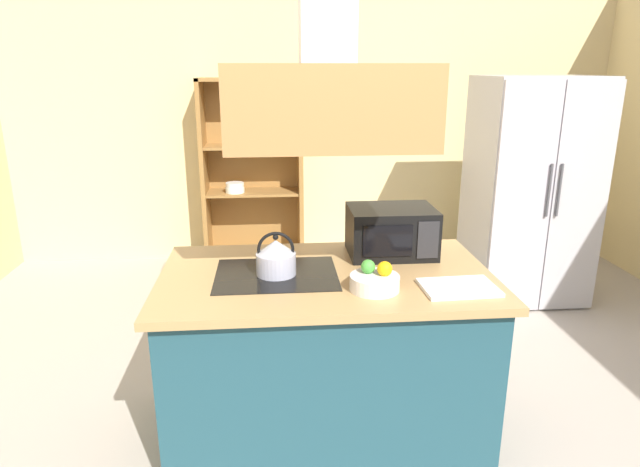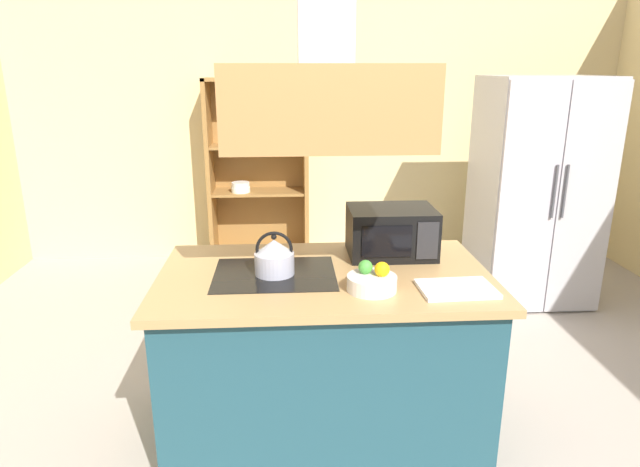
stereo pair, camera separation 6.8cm
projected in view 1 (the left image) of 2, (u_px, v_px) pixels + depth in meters
The scene contains 10 objects.
ground_plane at pixel (356, 428), 3.00m from camera, with size 7.80×7.80×0.00m, color #A59B8E.
wall_back at pixel (314, 123), 5.46m from camera, with size 6.00×0.12×2.70m, color beige.
kitchen_island at pixel (326, 353), 2.88m from camera, with size 1.65×0.98×0.90m.
range_hood at pixel (327, 82), 2.48m from camera, with size 0.90×0.70×1.16m.
refrigerator at pixel (530, 191), 4.51m from camera, with size 0.90×0.77×1.82m.
dish_cabinet at pixel (253, 183), 5.37m from camera, with size 0.96×0.40×1.79m.
kettle at pixel (276, 257), 2.70m from camera, with size 0.20×0.20×0.22m.
cutting_board at pixel (459, 287), 2.54m from camera, with size 0.34×0.24×0.02m, color white.
microwave at pixel (391, 231), 2.99m from camera, with size 0.46×0.35×0.26m.
fruit_bowl at pixel (375, 280), 2.53m from camera, with size 0.23×0.23×0.14m.
Camera 1 is at (-0.42, -2.53, 1.89)m, focal length 30.95 mm.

